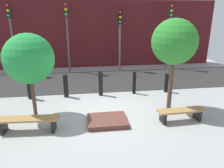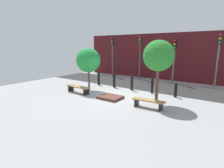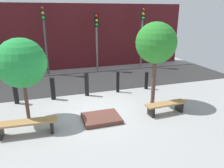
{
  "view_description": "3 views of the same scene",
  "coord_description": "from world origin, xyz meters",
  "px_view_note": "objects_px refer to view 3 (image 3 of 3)",
  "views": [
    {
      "loc": [
        -0.72,
        -7.27,
        3.63
      ],
      "look_at": [
        0.25,
        -0.07,
        1.16
      ],
      "focal_mm": 35.0,
      "sensor_mm": 36.0,
      "label": 1
    },
    {
      "loc": [
        5.88,
        -8.79,
        3.03
      ],
      "look_at": [
        -0.08,
        -0.44,
        0.83
      ],
      "focal_mm": 28.0,
      "sensor_mm": 36.0,
      "label": 2
    },
    {
      "loc": [
        -1.78,
        -7.58,
        3.75
      ],
      "look_at": [
        0.52,
        -0.36,
        1.22
      ],
      "focal_mm": 35.0,
      "sensor_mm": 36.0,
      "label": 3
    }
  ],
  "objects_px": {
    "planter_bed": "(101,118)",
    "traffic_light_east": "(142,27)",
    "bench_right": "(166,106)",
    "bollard_left": "(53,89)",
    "tree_behind_left_bench": "(21,63)",
    "bench_left": "(26,125)",
    "traffic_light_mid_east": "(97,32)",
    "bollard_right": "(118,82)",
    "tree_behind_right_bench": "(156,43)",
    "bollard_center": "(87,84)",
    "bollard_far_right": "(146,81)",
    "traffic_light_mid_west": "(44,29)",
    "bollard_far_left": "(15,92)"
  },
  "relations": [
    {
      "from": "bench_left",
      "to": "traffic_light_east",
      "type": "relative_size",
      "value": 0.48
    },
    {
      "from": "tree_behind_right_bench",
      "to": "bollard_far_right",
      "type": "bearing_deg",
      "value": 72.41
    },
    {
      "from": "bollard_center",
      "to": "bollard_far_right",
      "type": "bearing_deg",
      "value": 0.0
    },
    {
      "from": "bench_left",
      "to": "bollard_left",
      "type": "bearing_deg",
      "value": 73.77
    },
    {
      "from": "bench_right",
      "to": "bollard_left",
      "type": "bearing_deg",
      "value": 142.22
    },
    {
      "from": "planter_bed",
      "to": "traffic_light_east",
      "type": "bearing_deg",
      "value": 55.44
    },
    {
      "from": "bollard_far_left",
      "to": "bollard_far_right",
      "type": "bearing_deg",
      "value": 0.0
    },
    {
      "from": "planter_bed",
      "to": "traffic_light_east",
      "type": "height_order",
      "value": "traffic_light_east"
    },
    {
      "from": "bench_left",
      "to": "tree_behind_right_bench",
      "type": "xyz_separation_m",
      "value": [
        5.01,
        1.06,
        2.22
      ]
    },
    {
      "from": "bollard_left",
      "to": "tree_behind_right_bench",
      "type": "bearing_deg",
      "value": -23.15
    },
    {
      "from": "bollard_left",
      "to": "bollard_right",
      "type": "relative_size",
      "value": 0.98
    },
    {
      "from": "bench_left",
      "to": "traffic_light_mid_east",
      "type": "distance_m",
      "value": 8.42
    },
    {
      "from": "bench_right",
      "to": "tree_behind_left_bench",
      "type": "xyz_separation_m",
      "value": [
        -5.01,
        1.06,
        1.79
      ]
    },
    {
      "from": "bench_left",
      "to": "bollard_right",
      "type": "bearing_deg",
      "value": 37.78
    },
    {
      "from": "bench_left",
      "to": "bollard_far_left",
      "type": "relative_size",
      "value": 1.84
    },
    {
      "from": "traffic_light_east",
      "to": "tree_behind_left_bench",
      "type": "bearing_deg",
      "value": -140.35
    },
    {
      "from": "bollard_center",
      "to": "bollard_right",
      "type": "xyz_separation_m",
      "value": [
        1.53,
        0.0,
        -0.04
      ]
    },
    {
      "from": "tree_behind_left_bench",
      "to": "traffic_light_mid_west",
      "type": "relative_size",
      "value": 0.73
    },
    {
      "from": "traffic_light_east",
      "to": "traffic_light_mid_east",
      "type": "bearing_deg",
      "value": -179.99
    },
    {
      "from": "bench_right",
      "to": "planter_bed",
      "type": "distance_m",
      "value": 2.52
    },
    {
      "from": "bollard_center",
      "to": "bollard_far_right",
      "type": "height_order",
      "value": "bollard_center"
    },
    {
      "from": "traffic_light_east",
      "to": "bollard_right",
      "type": "bearing_deg",
      "value": -126.81
    },
    {
      "from": "bench_left",
      "to": "bollard_far_right",
      "type": "relative_size",
      "value": 2.22
    },
    {
      "from": "tree_behind_left_bench",
      "to": "bollard_far_right",
      "type": "bearing_deg",
      "value": 17.23
    },
    {
      "from": "tree_behind_left_bench",
      "to": "traffic_light_mid_west",
      "type": "xyz_separation_m",
      "value": [
        0.93,
        5.98,
        0.68
      ]
    },
    {
      "from": "bollard_far_right",
      "to": "traffic_light_mid_west",
      "type": "distance_m",
      "value": 6.71
    },
    {
      "from": "bollard_left",
      "to": "traffic_light_mid_west",
      "type": "bearing_deg",
      "value": 90.61
    },
    {
      "from": "traffic_light_east",
      "to": "bollard_far_right",
      "type": "bearing_deg",
      "value": -111.31
    },
    {
      "from": "bench_right",
      "to": "bollard_far_right",
      "type": "distance_m",
      "value": 2.84
    },
    {
      "from": "bollard_far_left",
      "to": "bollard_center",
      "type": "bearing_deg",
      "value": 0.0
    },
    {
      "from": "tree_behind_right_bench",
      "to": "bollard_center",
      "type": "xyz_separation_m",
      "value": [
        -2.5,
        1.72,
        -2.0
      ]
    },
    {
      "from": "bench_right",
      "to": "bollard_left",
      "type": "xyz_separation_m",
      "value": [
        -4.03,
        2.78,
        0.19
      ]
    },
    {
      "from": "planter_bed",
      "to": "bollard_left",
      "type": "relative_size",
      "value": 1.34
    },
    {
      "from": "traffic_light_east",
      "to": "bench_right",
      "type": "bearing_deg",
      "value": -107.41
    },
    {
      "from": "bench_left",
      "to": "traffic_light_mid_west",
      "type": "bearing_deg",
      "value": 85.61
    },
    {
      "from": "bench_left",
      "to": "bollard_far_right",
      "type": "xyz_separation_m",
      "value": [
        5.56,
        2.78,
        0.1
      ]
    },
    {
      "from": "traffic_light_mid_west",
      "to": "tree_behind_left_bench",
      "type": "bearing_deg",
      "value": -98.87
    },
    {
      "from": "bench_right",
      "to": "bollard_far_right",
      "type": "height_order",
      "value": "bollard_far_right"
    },
    {
      "from": "planter_bed",
      "to": "traffic_light_mid_west",
      "type": "xyz_separation_m",
      "value": [
        -1.57,
        6.84,
        2.7
      ]
    },
    {
      "from": "bollard_far_left",
      "to": "traffic_light_east",
      "type": "xyz_separation_m",
      "value": [
        7.76,
        4.26,
        2.21
      ]
    },
    {
      "from": "tree_behind_left_bench",
      "to": "traffic_light_east",
      "type": "bearing_deg",
      "value": 39.65
    },
    {
      "from": "traffic_light_mid_west",
      "to": "bench_left",
      "type": "bearing_deg",
      "value": -97.56
    },
    {
      "from": "tree_behind_left_bench",
      "to": "tree_behind_right_bench",
      "type": "bearing_deg",
      "value": 0.0
    },
    {
      "from": "bench_right",
      "to": "traffic_light_mid_west",
      "type": "height_order",
      "value": "traffic_light_mid_west"
    },
    {
      "from": "planter_bed",
      "to": "bollard_right",
      "type": "height_order",
      "value": "bollard_right"
    },
    {
      "from": "traffic_light_mid_east",
      "to": "traffic_light_mid_west",
      "type": "bearing_deg",
      "value": 179.98
    },
    {
      "from": "tree_behind_left_bench",
      "to": "bollard_right",
      "type": "bearing_deg",
      "value": 23.15
    },
    {
      "from": "bollard_far_left",
      "to": "bollard_center",
      "type": "relative_size",
      "value": 0.95
    },
    {
      "from": "traffic_light_east",
      "to": "planter_bed",
      "type": "bearing_deg",
      "value": -124.56
    },
    {
      "from": "bollard_right",
      "to": "traffic_light_mid_east",
      "type": "xyz_separation_m",
      "value": [
        0.05,
        4.26,
        1.99
      ]
    }
  ]
}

